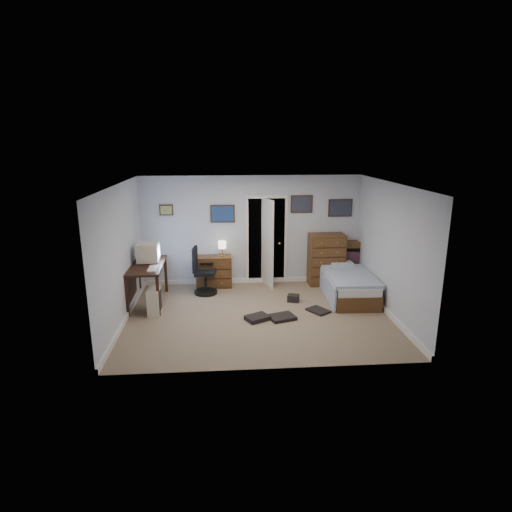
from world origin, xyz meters
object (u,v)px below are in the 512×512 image
at_px(office_chair, 203,276).
at_px(bed, 348,285).
at_px(low_dresser, 214,271).
at_px(tall_dresser, 326,259).
at_px(computer_desk, 142,274).

height_order(office_chair, bed, office_chair).
distance_m(low_dresser, bed, 3.01).
bearing_deg(tall_dresser, office_chair, -171.64).
distance_m(office_chair, low_dresser, 0.52).
bearing_deg(bed, office_chair, 172.95).
bearing_deg(low_dresser, office_chair, -117.80).
xyz_separation_m(office_chair, bed, (3.10, -0.47, -0.13)).
bearing_deg(office_chair, bed, -2.03).
distance_m(computer_desk, office_chair, 1.31).
distance_m(computer_desk, low_dresser, 1.75).
height_order(computer_desk, bed, computer_desk).
bearing_deg(computer_desk, bed, -0.51).
bearing_deg(low_dresser, bed, -18.96).
distance_m(office_chair, tall_dresser, 2.87).
bearing_deg(computer_desk, tall_dresser, 12.27).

